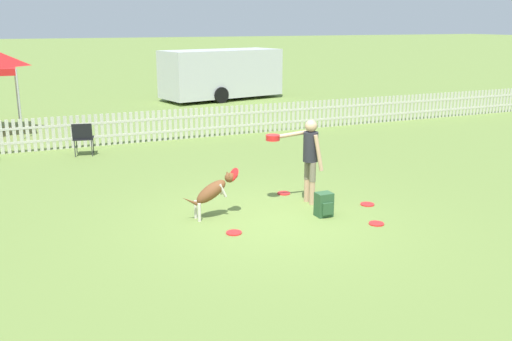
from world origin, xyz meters
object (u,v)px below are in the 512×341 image
handler_person (307,151)px  frisbee_near_handler (284,193)px  frisbee_far_scatter (367,204)px  backpack_on_grass (324,205)px  frisbee_near_dog (376,224)px  leaping_dog (214,190)px  frisbee_midfield (234,233)px  folding_chair_center (83,136)px  equipment_trailer (221,73)px

handler_person → frisbee_near_handler: (-0.13, 0.71, -1.01)m
frisbee_far_scatter → backpack_on_grass: size_ratio=0.60×
frisbee_near_dog → backpack_on_grass: bearing=129.5°
frisbee_near_handler → frisbee_near_dog: bearing=-73.8°
handler_person → leaping_dog: 1.98m
frisbee_near_dog → frisbee_far_scatter: size_ratio=1.00×
frisbee_far_scatter → backpack_on_grass: bearing=-168.5°
handler_person → frisbee_midfield: 2.34m
leaping_dog → folding_chair_center: folding_chair_center is taller
leaping_dog → frisbee_near_handler: size_ratio=4.07×
leaping_dog → frisbee_near_handler: bearing=112.0°
handler_person → frisbee_near_dog: 1.92m
frisbee_midfield → frisbee_near_handler: bearing=43.6°
folding_chair_center → equipment_trailer: size_ratio=0.14×
frisbee_far_scatter → backpack_on_grass: 1.13m
frisbee_far_scatter → folding_chair_center: (-4.38, 6.45, 0.51)m
handler_person → backpack_on_grass: (-0.08, -0.81, -0.80)m
handler_person → frisbee_near_dog: size_ratio=6.16×
frisbee_far_scatter → equipment_trailer: 15.78m
leaping_dog → frisbee_near_dog: size_ratio=4.07×
frisbee_near_dog → frisbee_far_scatter: (0.48, 0.96, 0.00)m
frisbee_far_scatter → equipment_trailer: size_ratio=0.04×
frisbee_far_scatter → handler_person: bearing=149.8°
handler_person → frisbee_far_scatter: 1.54m
frisbee_near_dog → backpack_on_grass: size_ratio=0.60×
backpack_on_grass → frisbee_far_scatter: bearing=11.5°
backpack_on_grass → frisbee_near_dog: bearing=-50.5°
frisbee_near_dog → equipment_trailer: equipment_trailer is taller
frisbee_near_dog → backpack_on_grass: 0.98m
frisbee_near_handler → frisbee_near_dog: 2.35m
frisbee_near_handler → equipment_trailer: bearing=74.4°
leaping_dog → frisbee_near_dog: (2.44, -1.48, -0.49)m
handler_person → leaping_dog: size_ratio=1.51×
handler_person → frisbee_near_handler: handler_person is taller
handler_person → frisbee_near_handler: bearing=8.4°
frisbee_near_dog → backpack_on_grass: (-0.61, 0.74, 0.20)m
leaping_dog → backpack_on_grass: leaping_dog is taller
handler_person → folding_chair_center: (-3.37, 5.86, -0.50)m
folding_chair_center → frisbee_near_dog: bearing=130.5°
frisbee_near_dog → equipment_trailer: bearing=78.7°
frisbee_near_handler → backpack_on_grass: (0.05, -1.52, 0.20)m
leaping_dog → frisbee_midfield: leaping_dog is taller
frisbee_midfield → folding_chair_center: folding_chair_center is taller
equipment_trailer → handler_person: bearing=-115.6°
handler_person → frisbee_midfield: size_ratio=6.16×
frisbee_near_dog → frisbee_midfield: size_ratio=1.00×
frisbee_midfield → folding_chair_center: 7.00m
frisbee_midfield → folding_chair_center: size_ratio=0.30×
frisbee_near_handler → frisbee_near_dog: same height
frisbee_near_handler → equipment_trailer: (3.95, 14.19, 1.15)m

